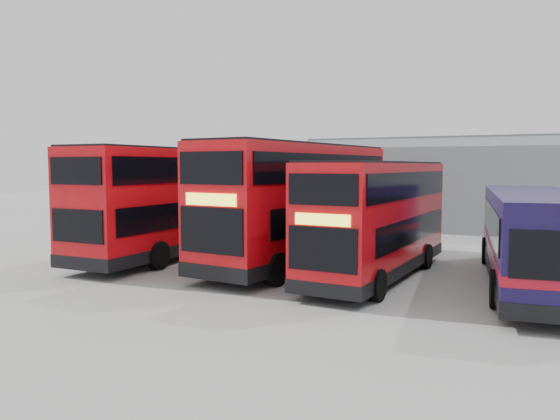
% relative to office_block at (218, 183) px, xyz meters
% --- Properties ---
extents(ground_plane, '(120.00, 120.00, 0.00)m').
position_rel_office_block_xyz_m(ground_plane, '(14.00, -17.99, -2.58)').
color(ground_plane, gray).
rests_on(ground_plane, ground).
extents(office_block, '(12.30, 8.32, 5.12)m').
position_rel_office_block_xyz_m(office_block, '(0.00, 0.00, 0.00)').
color(office_block, navy).
rests_on(office_block, ground).
extents(maintenance_shed, '(30.50, 12.00, 5.89)m').
position_rel_office_block_xyz_m(maintenance_shed, '(22.00, 2.01, 0.02)').
color(maintenance_shed, gray).
rests_on(maintenance_shed, ground).
extents(double_decker_left, '(2.89, 11.04, 4.65)m').
position_rel_office_block_xyz_m(double_decker_left, '(8.04, -16.70, -0.26)').
color(double_decker_left, red).
rests_on(double_decker_left, ground).
extents(double_decker_centre, '(3.92, 11.51, 4.78)m').
position_rel_office_block_xyz_m(double_decker_centre, '(13.66, -16.14, -0.20)').
color(double_decker_centre, red).
rests_on(double_decker_centre, ground).
extents(double_decker_right, '(2.96, 9.75, 4.07)m').
position_rel_office_block_xyz_m(double_decker_right, '(17.16, -17.33, -0.56)').
color(double_decker_right, red).
rests_on(double_decker_right, ground).
extents(single_decker_blue, '(3.84, 11.58, 3.08)m').
position_rel_office_block_xyz_m(single_decker_blue, '(22.08, -16.75, -1.05)').
color(single_decker_blue, '#130E3E').
rests_on(single_decker_blue, ground).
extents(panel_van, '(2.64, 5.42, 2.29)m').
position_rel_office_block_xyz_m(panel_van, '(-1.64, -4.57, -1.30)').
color(panel_van, white).
rests_on(panel_van, ground).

